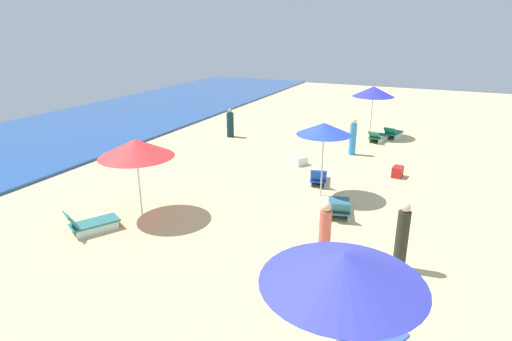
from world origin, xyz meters
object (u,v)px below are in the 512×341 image
(umbrella_0, at_px, (343,268))
(umbrella_4, at_px, (136,148))
(beachgoer_1, at_px, (402,238))
(beachgoer_5, at_px, (230,124))
(umbrella_2, at_px, (373,92))
(lounge_chair_2_0, at_px, (393,133))
(lounge_chair_3_0, at_px, (319,177))
(lounge_chair_4_0, at_px, (91,223))
(beachgoer_4, at_px, (353,138))
(lounge_chair_3_1, at_px, (339,207))
(lounge_chair_2_1, at_px, (378,137))
(cooler_box_1, at_px, (300,161))
(beachgoer_0, at_px, (325,231))
(cooler_box_0, at_px, (398,172))
(umbrella_3, at_px, (324,129))

(umbrella_0, height_order, umbrella_4, umbrella_0)
(beachgoer_1, height_order, beachgoer_5, beachgoer_1)
(umbrella_0, relative_size, umbrella_2, 1.03)
(lounge_chair_2_0, bearing_deg, umbrella_2, 16.47)
(umbrella_4, bearing_deg, lounge_chair_3_0, -40.10)
(umbrella_2, distance_m, lounge_chair_3_0, 8.19)
(lounge_chair_4_0, relative_size, beachgoer_4, 0.92)
(lounge_chair_3_1, distance_m, beachgoer_1, 3.30)
(lounge_chair_2_0, height_order, umbrella_4, umbrella_4)
(lounge_chair_2_1, bearing_deg, lounge_chair_3_1, 105.20)
(lounge_chair_3_0, distance_m, beachgoer_4, 4.22)
(umbrella_0, bearing_deg, umbrella_4, 58.89)
(lounge_chair_3_0, bearing_deg, cooler_box_1, -67.28)
(lounge_chair_2_0, xyz_separation_m, beachgoer_1, (-12.81, -1.90, 0.57))
(umbrella_0, height_order, beachgoer_0, umbrella_0)
(lounge_chair_2_1, bearing_deg, lounge_chair_4_0, 79.79)
(lounge_chair_2_1, relative_size, beachgoer_5, 1.01)
(lounge_chair_3_1, xyz_separation_m, beachgoer_4, (6.53, 1.07, 0.55))
(beachgoer_0, height_order, cooler_box_1, beachgoer_0)
(lounge_chair_2_0, xyz_separation_m, umbrella_4, (-12.92, 5.73, 1.88))
(umbrella_2, relative_size, lounge_chair_3_1, 1.60)
(beachgoer_4, bearing_deg, lounge_chair_2_0, 17.19)
(beachgoer_5, relative_size, cooler_box_0, 2.73)
(umbrella_2, relative_size, beachgoer_5, 1.75)
(cooler_box_1, bearing_deg, beachgoer_1, -113.60)
(umbrella_4, height_order, cooler_box_1, umbrella_4)
(lounge_chair_3_0, relative_size, beachgoer_4, 0.88)
(lounge_chair_3_0, bearing_deg, umbrella_3, 96.23)
(lounge_chair_3_1, bearing_deg, beachgoer_1, 115.53)
(beachgoer_0, height_order, beachgoer_1, beachgoer_1)
(beachgoer_5, bearing_deg, beachgoer_4, -58.81)
(lounge_chair_4_0, height_order, beachgoer_0, beachgoer_0)
(umbrella_3, distance_m, cooler_box_1, 4.00)
(lounge_chair_2_1, relative_size, beachgoer_4, 0.90)
(lounge_chair_3_0, relative_size, cooler_box_1, 2.66)
(lounge_chair_3_0, distance_m, cooler_box_0, 3.21)
(beachgoer_4, xyz_separation_m, beachgoer_5, (0.53, 6.48, -0.11))
(beachgoer_1, bearing_deg, umbrella_3, 49.11)
(umbrella_3, height_order, lounge_chair_3_1, umbrella_3)
(lounge_chair_3_1, xyz_separation_m, umbrella_4, (-2.59, 5.53, 1.91))
(umbrella_2, bearing_deg, lounge_chair_3_1, -174.63)
(lounge_chair_2_0, height_order, lounge_chair_4_0, lounge_chair_4_0)
(lounge_chair_2_0, height_order, beachgoer_1, beachgoer_1)
(umbrella_4, bearing_deg, lounge_chair_4_0, 160.43)
(umbrella_3, bearing_deg, beachgoer_5, 48.62)
(umbrella_3, height_order, beachgoer_4, umbrella_3)
(beachgoer_4, relative_size, beachgoer_5, 1.12)
(lounge_chair_3_1, height_order, beachgoer_0, beachgoer_0)
(lounge_chair_3_0, xyz_separation_m, lounge_chair_3_1, (-2.36, -1.37, -0.00))
(umbrella_2, bearing_deg, cooler_box_0, -160.09)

